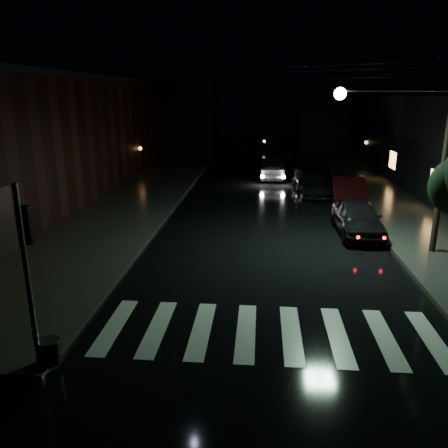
% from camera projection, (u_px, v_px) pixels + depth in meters
% --- Properties ---
extents(ground, '(120.00, 120.00, 0.00)m').
position_uv_depth(ground, '(153.00, 338.00, 11.35)').
color(ground, black).
rests_on(ground, ground).
extents(sidewalk_left, '(6.00, 44.00, 0.15)m').
position_uv_depth(sidewalk_left, '(126.00, 203.00, 25.10)').
color(sidewalk_left, '#282826').
rests_on(sidewalk_left, ground).
extents(sidewalk_right, '(4.00, 44.00, 0.15)m').
position_uv_depth(sidewalk_right, '(394.00, 208.00, 23.88)').
color(sidewalk_right, '#282826').
rests_on(sidewalk_right, ground).
extents(building_left, '(10.00, 36.00, 7.00)m').
position_uv_depth(building_left, '(20.00, 138.00, 26.60)').
color(building_left, black).
rests_on(building_left, ground).
extents(building_far_left, '(14.00, 10.00, 8.00)m').
position_uv_depth(building_far_left, '(159.00, 112.00, 53.99)').
color(building_far_left, black).
rests_on(building_far_left, ground).
extents(building_far_right, '(14.00, 10.00, 7.00)m').
position_uv_depth(building_far_right, '(357.00, 117.00, 52.18)').
color(building_far_right, black).
rests_on(building_far_right, ground).
extents(crosswalk, '(9.00, 3.00, 0.01)m').
position_uv_depth(crosswalk, '(269.00, 333.00, 11.58)').
color(crosswalk, beige).
rests_on(crosswalk, ground).
extents(signal_pole_corner, '(0.68, 0.61, 4.20)m').
position_uv_depth(signal_pole_corner, '(39.00, 307.00, 9.69)').
color(signal_pole_corner, slate).
rests_on(signal_pole_corner, ground).
extents(utility_pole, '(4.92, 0.44, 8.00)m').
position_uv_depth(utility_pole, '(429.00, 136.00, 16.00)').
color(utility_pole, black).
rests_on(utility_pole, ground).
extents(parked_car_a, '(1.88, 4.61, 1.57)m').
position_uv_depth(parked_car_a, '(358.00, 218.00, 19.51)').
color(parked_car_a, black).
rests_on(parked_car_a, ground).
extents(parked_car_b, '(2.18, 5.12, 1.64)m').
position_uv_depth(parked_car_b, '(348.00, 192.00, 24.46)').
color(parked_car_b, black).
rests_on(parked_car_b, ground).
extents(parked_car_c, '(2.38, 4.89, 1.37)m').
position_uv_depth(parked_car_c, '(312.00, 183.00, 27.62)').
color(parked_car_c, black).
rests_on(parked_car_c, ground).
extents(parked_car_d, '(2.66, 5.62, 1.55)m').
position_uv_depth(parked_car_d, '(316.00, 178.00, 28.69)').
color(parked_car_d, black).
rests_on(parked_car_d, ground).
extents(oncoming_car, '(1.70, 4.76, 1.56)m').
position_uv_depth(oncoming_car, '(272.00, 168.00, 32.49)').
color(oncoming_car, black).
rests_on(oncoming_car, ground).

